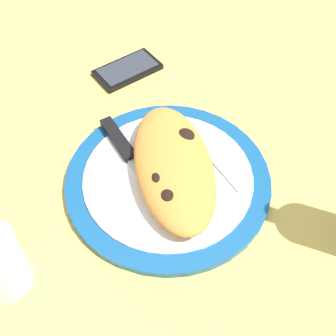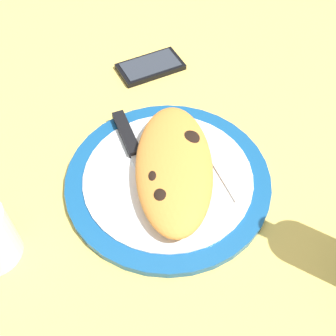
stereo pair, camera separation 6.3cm
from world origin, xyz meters
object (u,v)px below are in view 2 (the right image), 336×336
object	(u,v)px
fork	(210,156)
knife	(132,146)
plate	(168,179)
calzone	(174,167)
smartphone	(150,67)

from	to	relation	value
fork	knife	xyz separation A→B (cm)	(4.34, 11.85, 0.30)
knife	fork	bearing A→B (deg)	-110.10
fork	plate	bearing A→B (deg)	107.68
calzone	smartphone	world-z (taller)	calzone
plate	smartphone	distance (cm)	27.48
fork	calzone	bearing A→B (deg)	111.93
plate	calzone	bearing A→B (deg)	-104.69
plate	knife	xyz separation A→B (cm)	(6.67, 4.53, 1.33)
plate	fork	xyz separation A→B (cm)	(2.33, -7.33, 1.03)
plate	calzone	world-z (taller)	calzone
plate	fork	bearing A→B (deg)	-72.32
calzone	knife	distance (cm)	8.98
calzone	smartphone	size ratio (longest dim) A/B	1.92
fork	smartphone	size ratio (longest dim) A/B	1.12
plate	smartphone	xyz separation A→B (cm)	(27.39, -2.20, -0.19)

